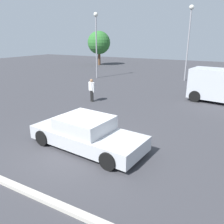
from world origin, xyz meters
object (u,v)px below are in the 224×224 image
Objects in this scene: light_post_near at (189,31)px; light_post_mid at (96,35)px; dog at (77,114)px; pedestrian at (92,88)px; sedan_foreground at (87,134)px.

light_post_near is 1.07× the size of light_post_mid.
light_post_near reaches higher than light_post_mid.
dog is 15.46m from light_post_near.
light_post_near reaches higher than dog.
light_post_mid is at bearing 56.46° from pedestrian.
light_post_mid is at bearing 126.35° from sedan_foreground.
dog is at bearing -62.02° from light_post_mid.
light_post_near is at bearing 7.43° from pedestrian.
dog is 0.39× the size of pedestrian.
pedestrian is at bearing -108.57° from light_post_near.
dog is 13.90m from light_post_mid.
light_post_near is at bearing 94.77° from sedan_foreground.
sedan_foreground is at bearing -58.87° from light_post_mid.
dog is at bearing 138.64° from sedan_foreground.
light_post_mid reaches higher than pedestrian.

